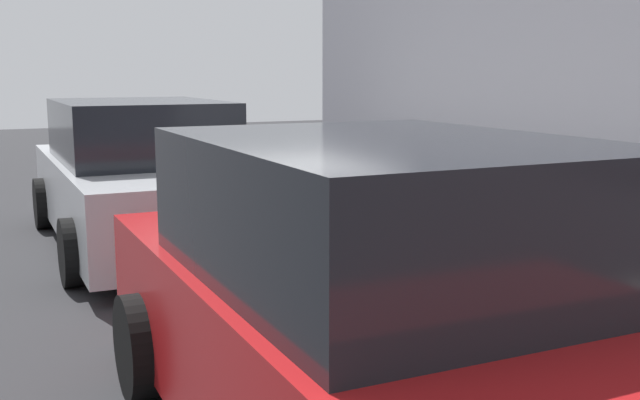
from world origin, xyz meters
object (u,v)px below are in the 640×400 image
Objects in this scene: suitcase_olive_5 at (407,215)px; suitcase_black_9 at (321,187)px; suitcase_silver_3 at (457,229)px; parked_car_silver_1 at (141,178)px; suitcase_maroon_8 at (337,197)px; fire_hydrant at (296,178)px; suitcase_navy_6 at (371,204)px; parked_car_red_0 at (385,318)px; suitcase_red_0 at (580,271)px; suitcase_black_2 at (493,252)px; bollard_post at (267,176)px; suitcase_maroon_1 at (532,268)px; suitcase_teal_4 at (425,223)px; suitcase_red_7 at (358,203)px.

suitcase_olive_5 is 2.06m from suitcase_black_9.
suitcase_silver_3 is at bearing 178.77° from suitcase_black_9.
parked_car_silver_1 is at bearing 93.76° from suitcase_black_9.
suitcase_maroon_8 is 1.17m from fire_hydrant.
parked_car_red_0 is at bearing 151.40° from suitcase_navy_6.
suitcase_silver_3 is at bearing -0.92° from suitcase_red_0.
suitcase_navy_6 is (2.00, 0.09, 0.12)m from suitcase_black_2.
suitcase_silver_3 is 1.34× the size of fire_hydrant.
suitcase_black_9 is 1.08× the size of bollard_post.
suitcase_maroon_8 is 1.87m from bollard_post.
suitcase_olive_5 is at bearing -176.33° from bollard_post.
suitcase_maroon_8 reaches higher than suitcase_maroon_1.
suitcase_navy_6 reaches higher than suitcase_silver_3.
suitcase_maroon_1 is (0.51, -0.00, -0.10)m from suitcase_red_0.
bollard_post is 2.62m from parked_car_silver_1.
suitcase_teal_4 is 3.78m from parked_car_red_0.
suitcase_teal_4 is 1.12× the size of suitcase_red_7.
suitcase_maroon_8 is 0.18× the size of parked_car_silver_1.
suitcase_black_2 is at bearing -2.13° from suitcase_red_0.
suitcase_maroon_1 is 1.06× the size of suitcase_olive_5.
suitcase_maroon_1 is 3.57m from suitcase_maroon_8.
suitcase_teal_4 is at bearing -136.98° from parked_car_silver_1.
parked_car_silver_1 is at bearing 109.48° from fire_hydrant.
suitcase_maroon_8 reaches higher than bollard_post.
fire_hydrant is at bearing -20.08° from parked_car_red_0.
suitcase_red_0 reaches higher than suitcase_maroon_1.
suitcase_maroon_8 is at bearing -98.87° from parked_car_silver_1.
suitcase_olive_5 is 0.90× the size of suitcase_maroon_8.
fire_hydrant is (5.25, -0.03, 0.03)m from suitcase_red_0.
suitcase_teal_4 is 2.04m from suitcase_maroon_8.
fire_hydrant is at bearing 0.18° from suitcase_black_2.
suitcase_maroon_1 is at bearing 178.73° from suitcase_silver_3.
suitcase_teal_4 is at bearing 177.65° from suitcase_black_9.
suitcase_black_2 is at bearing -3.95° from suitcase_maroon_1.
suitcase_silver_3 is 1.49m from suitcase_navy_6.
suitcase_black_9 is at bearing -2.35° from suitcase_teal_4.
suitcase_silver_3 is at bearing 179.29° from suitcase_maroon_8.
bollard_post is 0.15× the size of parked_car_silver_1.
suitcase_maroon_1 is at bearing 178.97° from suitcase_red_7.
suitcase_maroon_1 is at bearing 176.05° from suitcase_black_2.
fire_hydrant is at bearing 5.62° from suitcase_black_9.
suitcase_maroon_8 is 5.58m from parked_car_red_0.
suitcase_maroon_1 is 0.80× the size of suitcase_silver_3.
suitcase_red_7 is 2.40m from bollard_post.
suitcase_silver_3 reaches higher than suitcase_maroon_1.
suitcase_black_9 is (1.05, -0.03, 0.03)m from suitcase_red_7.
suitcase_red_0 is at bearing 179.09° from suitcase_red_7.
parked_car_silver_1 is (-0.81, 2.28, 0.24)m from fire_hydrant.
fire_hydrant is (0.65, 0.06, 0.04)m from suitcase_black_9.
suitcase_silver_3 is at bearing -177.13° from suitcase_navy_6.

